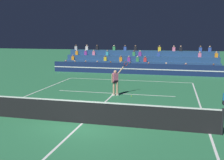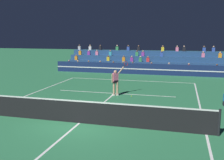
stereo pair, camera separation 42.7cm
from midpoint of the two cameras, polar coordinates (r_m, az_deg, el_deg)
ground_plane at (r=12.21m, az=-6.08°, el=-9.30°), size 120.00×120.00×0.00m
court_lines at (r=12.21m, az=-6.09°, el=-9.28°), size 11.10×23.90×0.01m
tennis_net at (r=12.05m, az=-6.13°, el=-6.85°), size 12.00×0.10×1.10m
sponsor_banner_wall at (r=27.18m, az=6.06°, el=2.43°), size 18.00×0.26×1.10m
bleacher_stand at (r=30.26m, az=7.00°, el=3.69°), size 17.31×3.80×2.83m
tennis_player at (r=17.31m, az=1.54°, el=-0.23°), size 0.99×1.00×2.30m
tennis_ball at (r=17.23m, az=4.95°, el=-3.52°), size 0.07×0.07×0.07m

